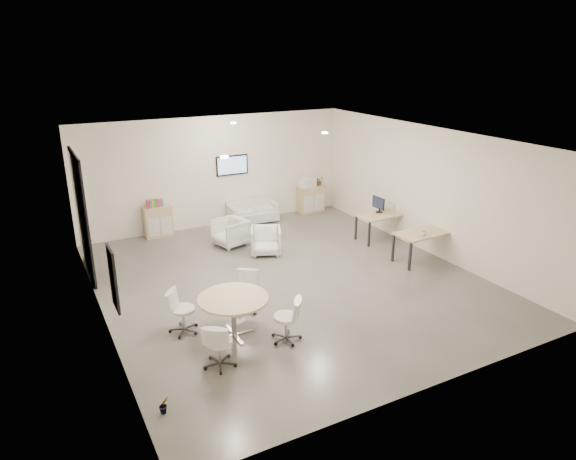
# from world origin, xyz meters

# --- Properties ---
(room_shell) EXTENTS (9.60, 10.60, 4.80)m
(room_shell) POSITION_xyz_m (0.00, 0.00, 1.60)
(room_shell) COLOR #56534E
(room_shell) RESTS_ON ground
(glass_door) EXTENTS (0.09, 1.90, 2.85)m
(glass_door) POSITION_xyz_m (-3.95, 2.51, 1.50)
(glass_door) COLOR black
(glass_door) RESTS_ON room_shell
(artwork) EXTENTS (0.05, 0.54, 1.04)m
(artwork) POSITION_xyz_m (-3.97, -1.60, 1.55)
(artwork) COLOR black
(artwork) RESTS_ON room_shell
(wall_tv) EXTENTS (0.98, 0.06, 0.58)m
(wall_tv) POSITION_xyz_m (0.50, 4.46, 1.75)
(wall_tv) COLOR black
(wall_tv) RESTS_ON room_shell
(ceiling_spots) EXTENTS (3.14, 4.14, 0.03)m
(ceiling_spots) POSITION_xyz_m (-0.20, 0.83, 3.18)
(ceiling_spots) COLOR #FFEAC6
(ceiling_spots) RESTS_ON room_shell
(sideboard_left) EXTENTS (0.76, 0.40, 0.85)m
(sideboard_left) POSITION_xyz_m (-1.84, 4.28, 0.43)
(sideboard_left) COLOR tan
(sideboard_left) RESTS_ON room_shell
(sideboard_right) EXTENTS (0.84, 0.41, 0.84)m
(sideboard_right) POSITION_xyz_m (3.08, 4.27, 0.42)
(sideboard_right) COLOR tan
(sideboard_right) RESTS_ON room_shell
(books) EXTENTS (0.44, 0.14, 0.22)m
(books) POSITION_xyz_m (-1.88, 4.28, 0.96)
(books) COLOR red
(books) RESTS_ON sideboard_left
(printer) EXTENTS (0.52, 0.45, 0.33)m
(printer) POSITION_xyz_m (2.94, 4.27, 1.00)
(printer) COLOR white
(printer) RESTS_ON sideboard_right
(loveseat) EXTENTS (1.49, 0.80, 0.54)m
(loveseat) POSITION_xyz_m (0.96, 4.13, 0.30)
(loveseat) COLOR white
(loveseat) RESTS_ON room_shell
(blue_rug) EXTENTS (1.71, 1.17, 0.01)m
(blue_rug) POSITION_xyz_m (0.33, 3.00, 0.01)
(blue_rug) COLOR #2E578E
(blue_rug) RESTS_ON room_shell
(armchair_left) EXTENTS (0.90, 0.93, 0.79)m
(armchair_left) POSITION_xyz_m (-0.34, 2.66, 0.40)
(armchair_left) COLOR white
(armchair_left) RESTS_ON room_shell
(armchair_right) EXTENTS (0.96, 0.94, 0.76)m
(armchair_right) POSITION_xyz_m (0.25, 1.69, 0.38)
(armchair_right) COLOR white
(armchair_right) RESTS_ON room_shell
(desk_rear) EXTENTS (1.45, 0.81, 0.73)m
(desk_rear) POSITION_xyz_m (3.53, 1.16, 0.65)
(desk_rear) COLOR tan
(desk_rear) RESTS_ON room_shell
(desk_front) EXTENTS (1.50, 0.81, 0.76)m
(desk_front) POSITION_xyz_m (3.47, -0.56, 0.68)
(desk_front) COLOR tan
(desk_front) RESTS_ON room_shell
(monitor) EXTENTS (0.20, 0.50, 0.44)m
(monitor) POSITION_xyz_m (3.49, 1.31, 0.97)
(monitor) COLOR black
(monitor) RESTS_ON desk_rear
(round_table) EXTENTS (1.28, 1.28, 0.78)m
(round_table) POSITION_xyz_m (-2.00, -1.66, 0.69)
(round_table) COLOR tan
(round_table) RESTS_ON room_shell
(meeting_chairs) EXTENTS (2.35, 2.35, 0.82)m
(meeting_chairs) POSITION_xyz_m (-2.00, -1.66, 0.41)
(meeting_chairs) COLOR white
(meeting_chairs) RESTS_ON room_shell
(plant_cabinet) EXTENTS (0.34, 0.36, 0.22)m
(plant_cabinet) POSITION_xyz_m (3.38, 4.26, 0.96)
(plant_cabinet) COLOR #3F7F3F
(plant_cabinet) RESTS_ON sideboard_right
(plant_floor) EXTENTS (0.21, 0.30, 0.12)m
(plant_floor) POSITION_xyz_m (-3.70, -3.15, 0.06)
(plant_floor) COLOR #3F7F3F
(plant_floor) RESTS_ON room_shell
(cup) EXTENTS (0.16, 0.14, 0.13)m
(cup) POSITION_xyz_m (3.27, -0.76, 0.83)
(cup) COLOR white
(cup) RESTS_ON desk_front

